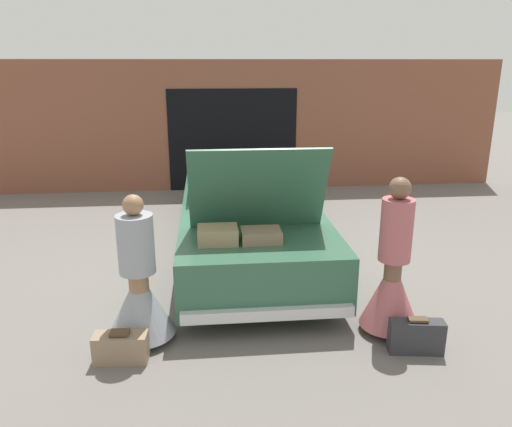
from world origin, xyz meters
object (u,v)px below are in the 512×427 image
(car, at_px, (246,210))
(suitcase_beside_right_person, at_px, (416,336))
(person_left, at_px, (139,291))
(suitcase_beside_left_person, at_px, (121,348))
(person_right, at_px, (392,279))

(car, height_order, suitcase_beside_right_person, car)
(person_left, relative_size, suitcase_beside_left_person, 2.98)
(person_right, distance_m, suitcase_beside_right_person, 0.61)
(car, distance_m, person_right, 3.01)
(suitcase_beside_right_person, bearing_deg, person_right, 106.83)
(person_left, bearing_deg, person_right, 74.36)
(person_right, distance_m, suitcase_beside_left_person, 2.79)
(person_left, height_order, suitcase_beside_left_person, person_left)
(car, height_order, person_left, car)
(suitcase_beside_left_person, bearing_deg, person_right, 6.03)
(suitcase_beside_right_person, bearing_deg, suitcase_beside_left_person, 177.46)
(car, distance_m, suitcase_beside_left_person, 3.36)
(person_right, relative_size, suitcase_beside_right_person, 3.08)
(car, relative_size, suitcase_beside_left_person, 10.51)
(person_left, height_order, suitcase_beside_right_person, person_left)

